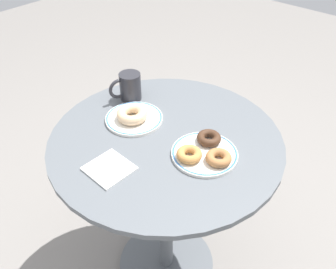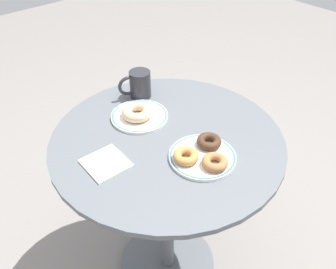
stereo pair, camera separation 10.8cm
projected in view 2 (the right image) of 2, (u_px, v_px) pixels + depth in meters
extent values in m
cube|color=gray|center=(167.00, 265.00, 1.60)|extent=(7.00, 7.00, 0.02)
cylinder|color=#565B60|center=(167.00, 139.00, 1.14)|extent=(0.74, 0.74, 0.02)
cylinder|color=#565B60|center=(167.00, 211.00, 1.36)|extent=(0.06, 0.06, 0.69)
cylinder|color=#565B60|center=(167.00, 262.00, 1.58)|extent=(0.41, 0.41, 0.03)
cylinder|color=white|center=(139.00, 116.00, 1.21)|extent=(0.19, 0.19, 0.01)
torus|color=#3D75BC|center=(139.00, 115.00, 1.21)|extent=(0.19, 0.19, 0.01)
cylinder|color=white|center=(202.00, 157.00, 1.05)|extent=(0.20, 0.20, 0.01)
torus|color=#3D75BC|center=(202.00, 156.00, 1.05)|extent=(0.20, 0.20, 0.01)
torus|color=#E0B789|center=(137.00, 112.00, 1.19)|extent=(0.14, 0.14, 0.03)
torus|color=#A36B3D|center=(215.00, 162.00, 1.01)|extent=(0.09, 0.09, 0.03)
torus|color=#422819|center=(209.00, 141.00, 1.08)|extent=(0.09, 0.09, 0.03)
torus|color=#BC7F42|center=(186.00, 156.00, 1.03)|extent=(0.11, 0.11, 0.03)
cube|color=white|center=(106.00, 163.00, 1.04)|extent=(0.12, 0.12, 0.01)
cylinder|color=#28282D|center=(140.00, 84.00, 1.29)|extent=(0.08, 0.08, 0.10)
torus|color=#28282D|center=(128.00, 86.00, 1.27)|extent=(0.03, 0.08, 0.08)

